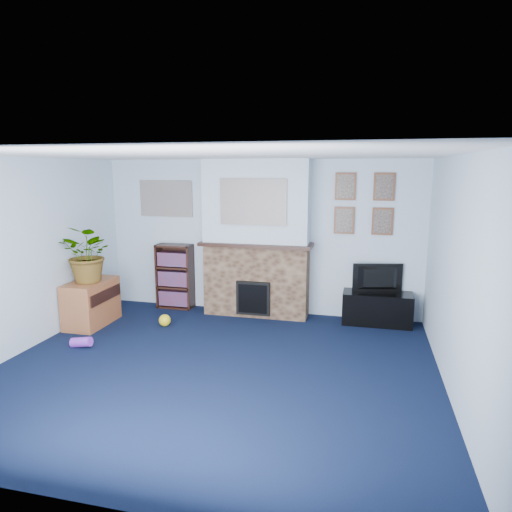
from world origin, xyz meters
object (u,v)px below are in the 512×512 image
(tv_stand, at_px, (377,309))
(sideboard, at_px, (91,301))
(bookshelf, at_px, (175,278))
(television, at_px, (379,279))

(tv_stand, height_order, sideboard, sideboard)
(tv_stand, distance_m, sideboard, 4.19)
(tv_stand, xyz_separation_m, bookshelf, (-3.21, 0.08, 0.28))
(television, bearing_deg, sideboard, 1.63)
(bookshelf, xyz_separation_m, sideboard, (-0.86, -1.08, -0.15))
(tv_stand, xyz_separation_m, sideboard, (-4.07, -1.00, 0.12))
(tv_stand, relative_size, sideboard, 1.18)
(bookshelf, bearing_deg, television, -1.01)
(tv_stand, relative_size, bookshelf, 0.95)
(bookshelf, bearing_deg, tv_stand, -1.36)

